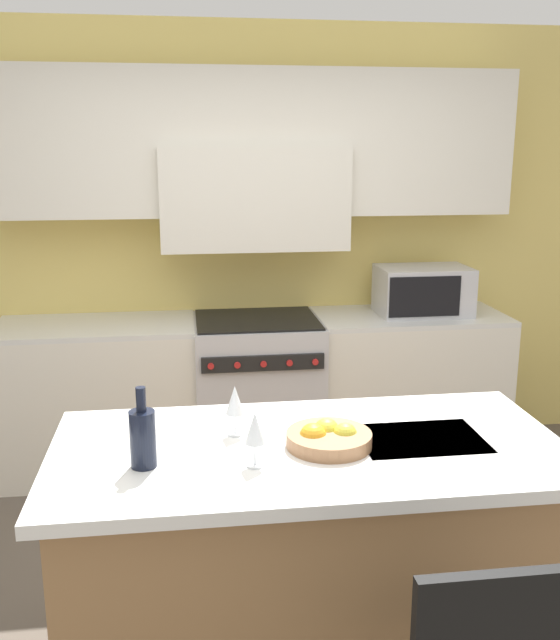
# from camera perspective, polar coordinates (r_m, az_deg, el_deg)

# --- Properties ---
(back_cabinetry) EXTENTS (10.00, 0.46, 2.70)m
(back_cabinetry) POSITION_cam_1_polar(r_m,az_deg,el_deg) (4.50, -2.30, 8.93)
(back_cabinetry) COLOR #DBC166
(back_cabinetry) RESTS_ON ground_plane
(back_counter) EXTENTS (3.13, 0.62, 0.93)m
(back_counter) POSITION_cam_1_polar(r_m,az_deg,el_deg) (4.49, -1.85, -5.69)
(back_counter) COLOR silver
(back_counter) RESTS_ON ground_plane
(range_stove) EXTENTS (0.76, 0.70, 0.94)m
(range_stove) POSITION_cam_1_polar(r_m,az_deg,el_deg) (4.47, -1.82, -5.74)
(range_stove) COLOR #B7B7BC
(range_stove) RESTS_ON ground_plane
(microwave) EXTENTS (0.56, 0.37, 0.30)m
(microwave) POSITION_cam_1_polar(r_m,az_deg,el_deg) (4.55, 11.37, 2.33)
(microwave) COLOR #B7B7BC
(microwave) RESTS_ON back_counter
(kitchen_island) EXTENTS (1.79, 0.87, 0.94)m
(kitchen_island) POSITION_cam_1_polar(r_m,az_deg,el_deg) (2.74, 2.28, -18.92)
(kitchen_island) COLOR olive
(kitchen_island) RESTS_ON ground_plane
(wine_bottle) EXTENTS (0.09, 0.09, 0.27)m
(wine_bottle) POSITION_cam_1_polar(r_m,az_deg,el_deg) (2.36, -10.92, -9.16)
(wine_bottle) COLOR black
(wine_bottle) RESTS_ON kitchen_island
(wine_glass_near) EXTENTS (0.07, 0.07, 0.18)m
(wine_glass_near) POSITION_cam_1_polar(r_m,az_deg,el_deg) (2.31, -2.02, -8.77)
(wine_glass_near) COLOR white
(wine_glass_near) RESTS_ON kitchen_island
(wine_glass_far) EXTENTS (0.07, 0.07, 0.18)m
(wine_glass_far) POSITION_cam_1_polar(r_m,az_deg,el_deg) (2.56, -3.63, -6.54)
(wine_glass_far) COLOR white
(wine_glass_far) RESTS_ON kitchen_island
(fruit_bowl) EXTENTS (0.30, 0.30, 0.09)m
(fruit_bowl) POSITION_cam_1_polar(r_m,az_deg,el_deg) (2.50, 3.87, -9.37)
(fruit_bowl) COLOR #996B47
(fruit_bowl) RESTS_ON kitchen_island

